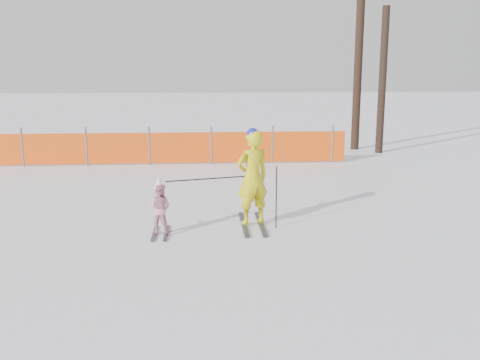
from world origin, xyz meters
name	(u,v)px	position (x,y,z in m)	size (l,w,h in m)	color
ground	(242,239)	(0.00, 0.00, 0.00)	(120.00, 120.00, 0.00)	white
adult	(252,177)	(0.27, 0.85, 0.97)	(0.80, 1.67, 1.95)	black
child	(160,208)	(-1.52, 0.39, 0.51)	(0.55, 0.97, 1.13)	black
ski_poles	(237,187)	(-0.04, 0.63, 0.84)	(2.14, 0.42, 1.23)	black
safety_fence	(124,148)	(-3.21, 7.87, 0.56)	(14.44, 0.06, 1.25)	#595960
tree_trunks	(367,71)	(5.46, 10.42, 2.96)	(0.93, 1.24, 6.36)	black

